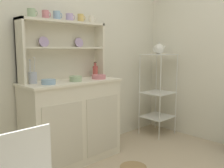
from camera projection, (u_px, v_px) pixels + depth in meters
name	position (u px, v px, depth m)	size (l,w,h in m)	color
wall_back	(63.00, 46.00, 2.77)	(3.84, 0.05, 2.50)	silver
hutch_cabinet	(73.00, 120.00, 2.64)	(1.06, 0.45, 0.89)	silver
hutch_shelf_unit	(62.00, 45.00, 2.65)	(0.99, 0.18, 0.62)	beige
bakers_rack	(158.00, 87.00, 3.48)	(0.41, 0.37, 1.15)	silver
cup_sage_0	(32.00, 13.00, 2.33)	(0.09, 0.08, 0.09)	#9EB78E
cup_rose_1	(46.00, 15.00, 2.44)	(0.08, 0.07, 0.09)	#D17A84
cup_sky_2	(57.00, 16.00, 2.52)	(0.09, 0.07, 0.09)	#8EB2D1
cup_lilac_3	(70.00, 17.00, 2.63)	(0.09, 0.08, 0.08)	#B79ECC
cup_gold_4	(81.00, 18.00, 2.73)	(0.08, 0.07, 0.09)	#DBB760
cup_cream_5	(92.00, 20.00, 2.83)	(0.08, 0.07, 0.09)	silver
bowl_mixing_large	(49.00, 82.00, 2.31)	(0.13, 0.13, 0.05)	#8EB2D1
bowl_floral_medium	(76.00, 79.00, 2.53)	(0.13, 0.13, 0.06)	#9EB78E
bowl_cream_small	(99.00, 77.00, 2.74)	(0.16, 0.16, 0.05)	#D17A84
jam_bottle	(95.00, 71.00, 2.90)	(0.06, 0.06, 0.18)	#B74C47
utensil_jar	(33.00, 77.00, 2.36)	(0.08, 0.08, 0.25)	#B2B7C6
porcelain_teapot	(159.00, 49.00, 3.40)	(0.23, 0.14, 0.16)	white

